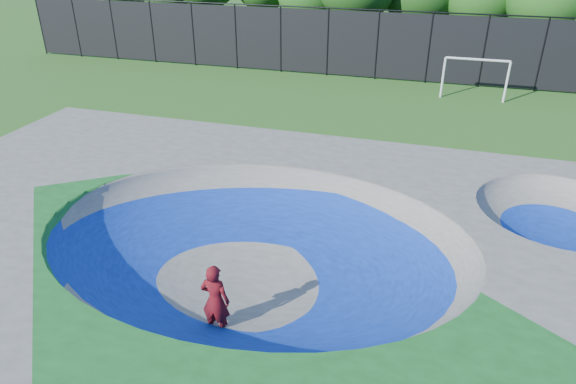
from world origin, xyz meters
name	(u,v)px	position (x,y,z in m)	size (l,w,h in m)	color
ground	(256,280)	(0.00, 0.00, 0.00)	(120.00, 120.00, 0.00)	#255517
skate_deck	(256,256)	(0.00, 0.00, 0.75)	(22.00, 14.00, 1.50)	gray
skater	(215,301)	(-0.16, -2.11, 0.92)	(0.67, 0.44, 1.84)	#A90D16
skateboard	(218,332)	(-0.16, -2.11, 0.03)	(0.78, 0.22, 0.05)	black
soccer_goal	(476,71)	(5.59, 18.27, 1.53)	(3.33, 0.12, 2.20)	silver
fence	(377,44)	(0.00, 21.00, 2.10)	(48.09, 0.09, 4.04)	black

